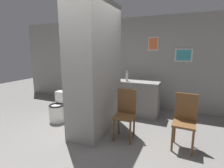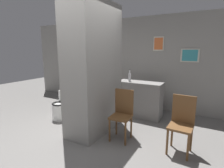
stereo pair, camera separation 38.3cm
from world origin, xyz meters
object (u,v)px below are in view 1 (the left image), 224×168
bicycle (97,97)px  bottle_tall (127,77)px  chair_by_doorway (185,119)px  toilet (58,109)px  chair_near_pillar (125,112)px

bicycle → bottle_tall: (0.90, -0.02, 0.64)m
bottle_tall → chair_by_doorway: bearing=-37.6°
toilet → bicycle: size_ratio=0.38×
chair_near_pillar → bicycle: (-1.28, 1.21, -0.14)m
chair_by_doorway → toilet: bearing=-178.5°
bottle_tall → chair_near_pillar: bearing=-72.0°
chair_by_doorway → bicycle: 2.60m
chair_near_pillar → bicycle: 1.77m
toilet → bicycle: bicycle is taller
chair_by_doorway → bottle_tall: size_ratio=3.04×
toilet → bicycle: bearing=66.3°
bicycle → toilet: bearing=-113.7°
toilet → chair_by_doorway: (2.80, -0.06, 0.23)m
chair_near_pillar → chair_by_doorway: (1.05, 0.09, 0.00)m
toilet → chair_near_pillar: (1.75, -0.15, 0.23)m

